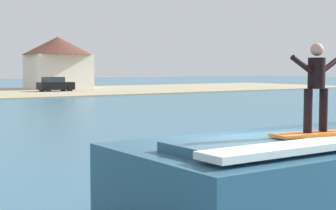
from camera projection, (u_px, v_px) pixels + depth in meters
name	position (u px, v px, depth m)	size (l,w,h in m)	color
wave_crest	(298.00, 176.00, 10.56)	(7.31, 3.83, 1.73)	#2B5871
surfboard	(319.00, 134.00, 9.78)	(1.99, 0.82, 0.06)	orange
surfer	(316.00, 82.00, 9.73)	(1.34, 0.32, 1.66)	black
car_far_shore	(55.00, 84.00, 62.48)	(4.15, 2.27, 1.86)	black
house_gabled_white	(58.00, 59.00, 70.92)	(9.50, 9.50, 7.11)	silver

